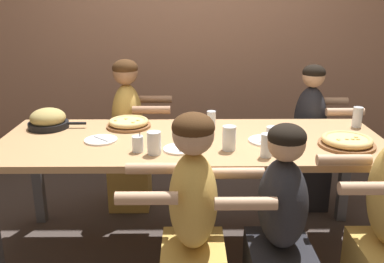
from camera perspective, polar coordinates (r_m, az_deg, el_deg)
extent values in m
plane|color=#423833|center=(3.06, 0.00, -15.32)|extent=(18.00, 18.00, 0.00)
cube|color=#9E7056|center=(4.10, -0.19, 16.78)|extent=(10.00, 0.06, 3.20)
cube|color=tan|center=(2.71, 0.00, -1.41)|extent=(2.43, 0.91, 0.04)
cube|color=#4C4C51|center=(3.42, -19.92, -5.54)|extent=(0.07, 0.07, 0.76)
cube|color=#4C4C51|center=(3.43, 19.71, -5.41)|extent=(0.07, 0.07, 0.76)
cylinder|color=brown|center=(2.98, -8.43, 0.76)|extent=(0.30, 0.30, 0.02)
torus|color=#DBB26B|center=(2.97, -8.45, 1.31)|extent=(0.27, 0.27, 0.03)
cylinder|color=#E5C675|center=(2.98, -8.45, 1.20)|extent=(0.23, 0.23, 0.03)
cylinder|color=#E5C166|center=(2.91, -7.87, 1.22)|extent=(0.02, 0.02, 0.01)
cylinder|color=#E5C166|center=(2.98, -10.17, 1.46)|extent=(0.02, 0.02, 0.01)
cylinder|color=#E5C166|center=(2.96, -7.22, 1.51)|extent=(0.02, 0.02, 0.01)
cylinder|color=#E5C166|center=(3.01, -8.80, 1.72)|extent=(0.02, 0.02, 0.01)
cylinder|color=brown|center=(2.74, 19.91, -1.66)|extent=(0.34, 0.34, 0.02)
torus|color=#DBB26B|center=(2.73, 19.97, -1.05)|extent=(0.30, 0.30, 0.03)
cylinder|color=#E5C675|center=(2.73, 19.96, -1.18)|extent=(0.25, 0.25, 0.03)
cylinder|color=#E5C166|center=(2.73, 21.24, -0.93)|extent=(0.02, 0.02, 0.01)
cylinder|color=#E5C166|center=(2.68, 18.93, -1.00)|extent=(0.02, 0.02, 0.01)
cylinder|color=#E5C166|center=(2.71, 19.98, -0.95)|extent=(0.02, 0.02, 0.01)
cylinder|color=#E5C166|center=(2.72, 20.67, -0.91)|extent=(0.02, 0.02, 0.01)
cylinder|color=#E5C166|center=(2.77, 21.04, -0.68)|extent=(0.02, 0.02, 0.01)
cylinder|color=black|center=(3.09, -18.58, 0.84)|extent=(0.27, 0.27, 0.04)
cylinder|color=black|center=(3.03, -15.07, 1.06)|extent=(0.12, 0.02, 0.02)
ellipsoid|color=tan|center=(3.08, -18.67, 1.76)|extent=(0.24, 0.24, 0.13)
cylinder|color=white|center=(2.70, 9.84, -1.19)|extent=(0.22, 0.22, 0.01)
cube|color=#B7B7BC|center=(2.70, 9.85, -1.01)|extent=(0.11, 0.13, 0.01)
cylinder|color=white|center=(2.52, -1.65, -2.34)|extent=(0.20, 0.20, 0.01)
cube|color=#B7B7BC|center=(2.51, -1.65, -2.14)|extent=(0.02, 0.14, 0.01)
cylinder|color=white|center=(2.73, -12.06, -1.11)|extent=(0.21, 0.21, 0.01)
cube|color=#B7B7BC|center=(2.73, -12.07, -0.93)|extent=(0.11, 0.11, 0.01)
cylinder|color=silver|center=(2.50, -7.25, -1.65)|extent=(0.07, 0.07, 0.09)
cylinder|color=#1EA8DB|center=(2.50, -7.24, -1.93)|extent=(0.06, 0.06, 0.07)
cylinder|color=black|center=(2.49, -6.92, -1.39)|extent=(0.01, 0.01, 0.12)
cylinder|color=silver|center=(3.15, 21.19, 1.81)|extent=(0.07, 0.07, 0.14)
cylinder|color=silver|center=(2.73, 0.33, 0.76)|extent=(0.07, 0.07, 0.14)
cylinder|color=silver|center=(2.74, 0.33, 0.13)|extent=(0.07, 0.07, 0.08)
cylinder|color=silver|center=(2.89, 2.58, 1.50)|extent=(0.06, 0.06, 0.13)
cylinder|color=black|center=(2.89, 2.58, 0.98)|extent=(0.05, 0.05, 0.07)
cylinder|color=silver|center=(2.44, -5.07, -1.53)|extent=(0.08, 0.08, 0.13)
cylinder|color=silver|center=(2.51, 10.60, -1.01)|extent=(0.07, 0.07, 0.15)
cylinder|color=black|center=(2.53, 10.55, -1.80)|extent=(0.06, 0.06, 0.08)
cylinder|color=silver|center=(2.51, 4.97, -0.89)|extent=(0.08, 0.08, 0.14)
cylinder|color=silver|center=(2.51, 4.95, -1.41)|extent=(0.07, 0.07, 0.10)
cylinder|color=silver|center=(2.43, 9.91, -1.83)|extent=(0.07, 0.07, 0.13)
cylinder|color=black|center=(2.44, 9.88, -2.38)|extent=(0.06, 0.06, 0.08)
cube|color=#232328|center=(3.67, 14.82, -5.93)|extent=(0.32, 0.34, 0.46)
ellipsoid|color=#232328|center=(3.51, 15.45, 1.53)|extent=(0.24, 0.36, 0.53)
sphere|color=tan|center=(3.43, 15.93, 7.09)|extent=(0.17, 0.17, 0.17)
ellipsoid|color=black|center=(3.42, 15.97, 7.59)|extent=(0.18, 0.18, 0.12)
cylinder|color=tan|center=(3.70, 17.97, 3.87)|extent=(0.28, 0.06, 0.06)
cylinder|color=tan|center=(3.38, 19.72, 2.46)|extent=(0.28, 0.06, 0.06)
ellipsoid|color=gold|center=(2.12, 0.07, -9.15)|extent=(0.24, 0.36, 0.49)
sphere|color=tan|center=(1.99, 0.08, -0.37)|extent=(0.20, 0.20, 0.20)
ellipsoid|color=#422814|center=(1.98, 0.08, 0.58)|extent=(0.20, 0.20, 0.14)
cylinder|color=tan|center=(1.93, -6.07, -8.84)|extent=(0.28, 0.06, 0.06)
cylinder|color=tan|center=(2.24, -5.27, -4.93)|extent=(0.28, 0.06, 0.06)
cylinder|color=tan|center=(2.07, 22.71, -7.01)|extent=(0.28, 0.06, 0.06)
cylinder|color=tan|center=(2.36, 19.58, -3.60)|extent=(0.28, 0.06, 0.06)
ellipsoid|color=#232328|center=(2.18, 11.96, -9.33)|extent=(0.24, 0.36, 0.46)
sphere|color=tan|center=(2.05, 12.51, -1.52)|extent=(0.18, 0.18, 0.18)
ellipsoid|color=black|center=(2.04, 12.57, -0.69)|extent=(0.18, 0.18, 0.13)
cylinder|color=tan|center=(1.95, 7.17, -9.52)|extent=(0.28, 0.06, 0.06)
cylinder|color=tan|center=(2.26, 6.06, -5.56)|extent=(0.28, 0.06, 0.06)
cube|color=gold|center=(3.57, -8.23, -6.16)|extent=(0.32, 0.34, 0.46)
ellipsoid|color=gold|center=(3.40, -8.60, 1.70)|extent=(0.24, 0.36, 0.55)
sphere|color=#9E7051|center=(3.32, -8.89, 7.80)|extent=(0.19, 0.19, 0.19)
ellipsoid|color=#422814|center=(3.32, -8.92, 8.37)|extent=(0.20, 0.20, 0.13)
cylinder|color=#9E7051|center=(3.51, -4.98, 4.30)|extent=(0.28, 0.06, 0.06)
cylinder|color=#9E7051|center=(3.18, -5.44, 2.87)|extent=(0.28, 0.06, 0.06)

